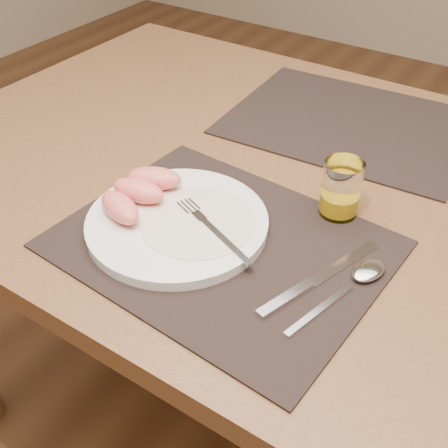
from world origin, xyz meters
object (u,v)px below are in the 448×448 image
placemat_near (222,244)px  plate (177,223)px  spoon (361,276)px  juice_glass (341,191)px  placemat_far (349,123)px  table (295,216)px  fork (208,225)px  knife (310,283)px

placemat_near → plate: bearing=-175.5°
spoon → juice_glass: (-0.09, 0.12, 0.03)m
placemat_far → placemat_near: bearing=-90.6°
table → spoon: 0.27m
placemat_near → fork: 0.03m
placemat_near → spoon: 0.20m
table → knife: size_ratio=6.53×
spoon → juice_glass: juice_glass is taller
table → placemat_near: bearing=-92.9°
placemat_far → spoon: size_ratio=2.36×
knife → juice_glass: 0.17m
placemat_near → plate: size_ratio=1.67×
plate → juice_glass: 0.25m
placemat_far → plate: bearing=-100.1°
placemat_far → plate: size_ratio=1.67×
juice_glass → knife: bearing=-77.5°
fork → knife: bearing=-3.8°
table → plate: 0.26m
knife → juice_glass: juice_glass is taller
plate → spoon: plate is taller
placemat_near → knife: size_ratio=2.10×
table → juice_glass: bearing=-31.8°
placemat_near → juice_glass: bearing=55.9°
placemat_near → spoon: (0.20, 0.04, 0.01)m
table → plate: plate is taller
placemat_far → plate: 0.45m
placemat_near → knife: bearing=-2.5°
fork → placemat_near: bearing=-10.5°
plate → juice_glass: bearing=42.1°
plate → fork: bearing=12.7°
fork → spoon: (0.22, 0.04, -0.01)m
table → placemat_far: placemat_far is taller
table → spoon: (0.19, -0.18, 0.09)m
plate → fork: (0.05, 0.01, 0.01)m
placemat_near → placemat_far: 0.44m
knife → table: bearing=120.6°
juice_glass → fork: bearing=-131.1°
placemat_near → spoon: bearing=11.9°
placemat_far → fork: 0.44m
table → fork: bearing=-100.0°
table → knife: (0.13, -0.23, 0.09)m
plate → knife: (0.22, -0.00, -0.01)m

